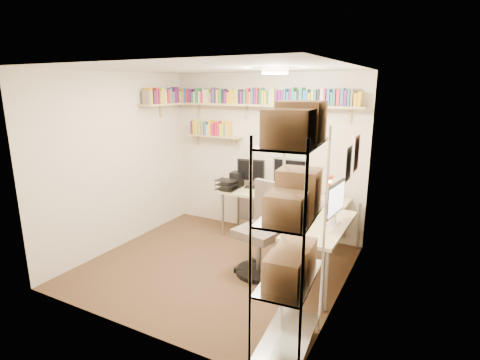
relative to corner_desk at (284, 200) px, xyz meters
The scene contains 6 objects.
ground 1.32m from the corner_desk, 121.08° to the right, with size 3.20×3.20×0.00m, color #42301C.
room_shell 1.37m from the corner_desk, 120.91° to the right, with size 3.24×3.04×2.52m.
wall_shelves 1.67m from the corner_desk, 160.26° to the left, with size 3.12×1.09×0.80m.
corner_desk is the anchor object (origin of this frame).
office_chair 0.82m from the corner_desk, 87.72° to the right, with size 0.62×0.63×1.15m.
wire_rack 2.29m from the corner_desk, 67.06° to the right, with size 0.49×0.89×2.18m.
Camera 1 is at (2.38, -3.82, 2.30)m, focal length 28.00 mm.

